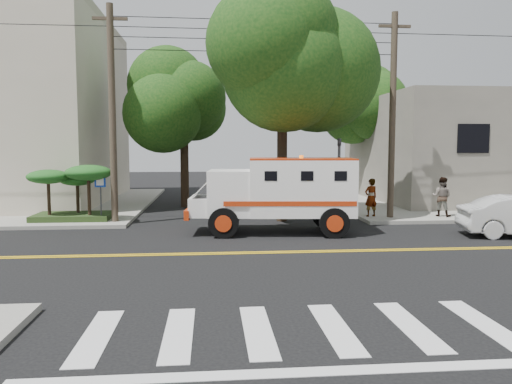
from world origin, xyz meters
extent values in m
plane|color=black|center=(0.00, 0.00, 0.00)|extent=(100.00, 100.00, 0.00)
cube|color=gray|center=(13.50, 13.50, 0.07)|extent=(17.00, 17.00, 0.15)
cube|color=slate|center=(15.00, 14.00, 3.15)|extent=(14.00, 12.00, 6.00)
cylinder|color=#382D23|center=(-5.60, 6.00, 4.50)|extent=(0.28, 0.28, 9.00)
cylinder|color=#382D23|center=(6.30, 6.20, 4.50)|extent=(0.28, 0.28, 9.00)
cylinder|color=black|center=(1.50, 6.50, 3.50)|extent=(0.44, 0.44, 7.00)
sphere|color=#0F370F|center=(1.50, 6.50, 7.00)|extent=(5.32, 5.32, 5.32)
sphere|color=#0F370F|center=(2.64, 5.74, 7.57)|extent=(4.56, 4.56, 4.56)
cylinder|color=black|center=(-3.00, 12.00, 2.80)|extent=(0.44, 0.44, 5.60)
sphere|color=#0F370F|center=(-3.00, 12.00, 5.60)|extent=(3.92, 3.92, 3.92)
sphere|color=#0F370F|center=(-2.16, 11.44, 6.02)|extent=(3.36, 3.36, 3.36)
cylinder|color=black|center=(8.50, 16.00, 2.97)|extent=(0.44, 0.44, 5.95)
sphere|color=#0F370F|center=(8.50, 16.00, 5.95)|extent=(4.20, 4.20, 4.20)
sphere|color=#0F370F|center=(9.40, 15.40, 6.40)|extent=(3.60, 3.60, 3.60)
cylinder|color=#3F3F42|center=(3.80, 5.60, 1.80)|extent=(0.12, 0.12, 3.60)
imported|color=#3F3F42|center=(3.80, 5.60, 3.15)|extent=(0.15, 0.18, 0.90)
cylinder|color=#3F3F42|center=(-6.20, 6.20, 1.00)|extent=(0.06, 0.06, 2.00)
cube|color=#0C33A5|center=(-6.20, 6.14, 1.80)|extent=(0.45, 0.03, 0.45)
cube|color=#1E3314|center=(-7.50, 6.80, 0.27)|extent=(3.20, 2.00, 0.24)
cylinder|color=black|center=(-8.40, 6.50, 1.15)|extent=(0.14, 0.14, 1.52)
ellipsoid|color=#1A5118|center=(-8.40, 6.50, 2.00)|extent=(1.73, 1.73, 0.60)
cylinder|color=black|center=(-7.40, 7.20, 1.07)|extent=(0.14, 0.14, 1.36)
ellipsoid|color=#1A5118|center=(-7.40, 7.20, 1.83)|extent=(1.55, 1.55, 0.54)
cylinder|color=black|center=(-6.70, 6.30, 1.23)|extent=(0.14, 0.14, 1.68)
ellipsoid|color=#1A5118|center=(-6.70, 6.30, 2.17)|extent=(1.91, 1.91, 0.66)
cube|color=white|center=(1.79, 3.43, 1.73)|extent=(4.04, 2.60, 2.08)
cube|color=white|center=(-0.88, 3.66, 1.53)|extent=(1.76, 2.30, 1.68)
cube|color=black|center=(-1.64, 3.73, 1.98)|extent=(0.20, 1.68, 0.69)
cube|color=white|center=(-1.91, 3.75, 1.04)|extent=(1.06, 2.05, 0.69)
cube|color=#B62E0E|center=(-2.40, 3.79, 0.79)|extent=(0.36, 2.13, 0.35)
cube|color=#B62E0E|center=(1.79, 3.43, 2.80)|extent=(4.04, 2.60, 0.06)
cylinder|color=black|center=(-1.17, 2.57, 0.54)|extent=(1.11, 0.41, 1.09)
cylinder|color=black|center=(-0.98, 4.78, 0.54)|extent=(1.11, 0.41, 1.09)
cylinder|color=black|center=(2.78, 2.24, 0.54)|extent=(1.11, 0.41, 1.09)
cylinder|color=black|center=(2.97, 4.44, 0.54)|extent=(1.11, 0.41, 1.09)
imported|color=gray|center=(5.50, 6.46, 1.00)|extent=(0.71, 0.56, 1.70)
imported|color=gray|center=(8.67, 6.23, 1.03)|extent=(1.08, 1.05, 1.76)
camera|label=1|loc=(-1.62, -15.06, 3.27)|focal=35.00mm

